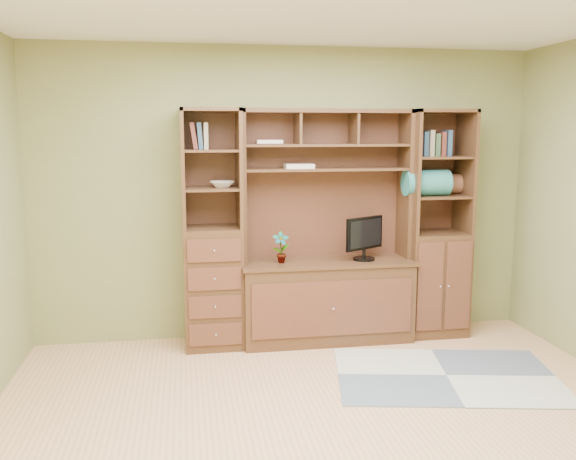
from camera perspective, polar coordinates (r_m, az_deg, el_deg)
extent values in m
cube|color=tan|center=(3.99, 4.97, -18.60)|extent=(4.60, 4.10, 0.04)
cube|color=olive|center=(5.51, -0.08, 3.40)|extent=(4.50, 0.04, 2.60)
cube|color=olive|center=(1.77, 22.39, -9.89)|extent=(4.50, 0.04, 2.60)
cube|color=#442917|center=(5.35, 3.69, 0.24)|extent=(1.54, 0.53, 2.05)
cube|color=#442917|center=(5.25, -7.08, 0.02)|extent=(0.50, 0.45, 2.05)
cube|color=#442917|center=(5.71, 13.66, 0.56)|extent=(0.55, 0.45, 2.05)
cube|color=gray|center=(4.95, 14.59, -13.05)|extent=(1.85, 1.41, 0.01)
cube|color=black|center=(5.41, 7.17, -0.04)|extent=(0.47, 0.39, 0.53)
imported|color=#AA6539|center=(5.26, -0.67, -1.65)|extent=(0.14, 0.10, 0.27)
cube|color=beige|center=(5.33, 1.03, 6.01)|extent=(0.25, 0.18, 0.04)
imported|color=beige|center=(5.21, -6.19, 4.29)|extent=(0.21, 0.21, 0.05)
cube|color=#2A6F6C|center=(5.57, 12.82, 4.33)|extent=(0.40, 0.23, 0.23)
cube|color=brown|center=(5.78, 14.38, 4.19)|extent=(0.33, 0.18, 0.18)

